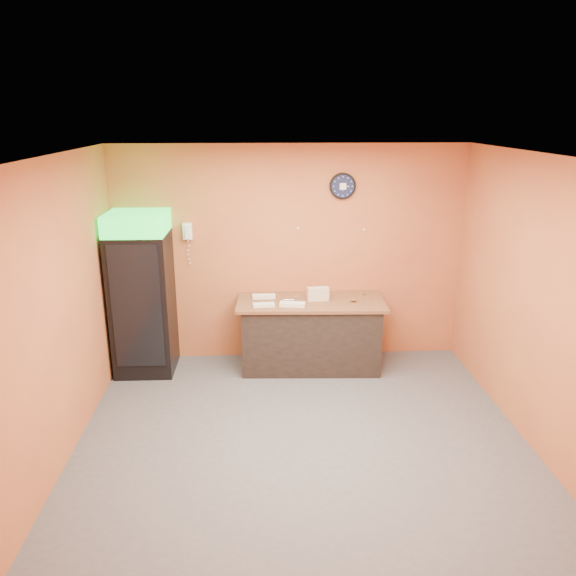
{
  "coord_description": "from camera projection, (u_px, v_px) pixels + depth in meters",
  "views": [
    {
      "loc": [
        -0.41,
        -5.04,
        3.16
      ],
      "look_at": [
        -0.1,
        0.6,
        1.38
      ],
      "focal_mm": 35.0,
      "sensor_mm": 36.0,
      "label": 1
    }
  ],
  "objects": [
    {
      "name": "beverage_cooler",
      "position": [
        142.0,
        297.0,
        6.9
      ],
      "size": [
        0.72,
        0.73,
        2.02
      ],
      "rotation": [
        0.0,
        0.0,
        -0.01
      ],
      "color": "black",
      "rests_on": "floor"
    },
    {
      "name": "prep_counter",
      "position": [
        310.0,
        335.0,
        7.19
      ],
      "size": [
        1.75,
        0.85,
        0.86
      ],
      "primitive_type": "cube",
      "rotation": [
        0.0,
        0.0,
        -0.05
      ],
      "color": "black",
      "rests_on": "floor"
    },
    {
      "name": "floor",
      "position": [
        301.0,
        434.0,
        5.77
      ],
      "size": [
        4.5,
        4.5,
        0.0
      ],
      "primitive_type": "plane",
      "color": "#47474C",
      "rests_on": "ground"
    },
    {
      "name": "wrapped_sandwich_right",
      "position": [
        264.0,
        296.0,
        7.14
      ],
      "size": [
        0.29,
        0.12,
        0.04
      ],
      "primitive_type": "cube",
      "rotation": [
        0.0,
        0.0,
        -0.01
      ],
      "color": "silver",
      "rests_on": "butcher_paper"
    },
    {
      "name": "right_wall",
      "position": [
        532.0,
        301.0,
        5.47
      ],
      "size": [
        0.02,
        4.0,
        2.8
      ],
      "primitive_type": "cube",
      "color": "#B96A34",
      "rests_on": "floor"
    },
    {
      "name": "back_wall",
      "position": [
        290.0,
        254.0,
        7.25
      ],
      "size": [
        4.5,
        0.02,
        2.8
      ],
      "primitive_type": "cube",
      "color": "#B96A34",
      "rests_on": "floor"
    },
    {
      "name": "sub_roll_stack",
      "position": [
        318.0,
        294.0,
        7.03
      ],
      "size": [
        0.28,
        0.13,
        0.17
      ],
      "rotation": [
        0.0,
        0.0,
        0.13
      ],
      "color": "beige",
      "rests_on": "butcher_paper"
    },
    {
      "name": "wall_clock",
      "position": [
        343.0,
        186.0,
        7.0
      ],
      "size": [
        0.33,
        0.06,
        0.33
      ],
      "color": "black",
      "rests_on": "back_wall"
    },
    {
      "name": "wall_phone",
      "position": [
        187.0,
        231.0,
        7.04
      ],
      "size": [
        0.12,
        0.1,
        0.21
      ],
      "color": "white",
      "rests_on": "back_wall"
    },
    {
      "name": "wrapped_sandwich_left",
      "position": [
        264.0,
        305.0,
        6.83
      ],
      "size": [
        0.27,
        0.12,
        0.04
      ],
      "primitive_type": "cube",
      "rotation": [
        0.0,
        0.0,
        0.08
      ],
      "color": "silver",
      "rests_on": "butcher_paper"
    },
    {
      "name": "kitchen_tool",
      "position": [
        296.0,
        298.0,
        7.04
      ],
      "size": [
        0.06,
        0.06,
        0.06
      ],
      "primitive_type": "cylinder",
      "color": "silver",
      "rests_on": "butcher_paper"
    },
    {
      "name": "left_wall",
      "position": [
        62.0,
        309.0,
        5.23
      ],
      "size": [
        0.02,
        4.0,
        2.8
      ],
      "primitive_type": "cube",
      "color": "#B96A34",
      "rests_on": "floor"
    },
    {
      "name": "wrapped_sandwich_mid",
      "position": [
        292.0,
        304.0,
        6.84
      ],
      "size": [
        0.33,
        0.18,
        0.04
      ],
      "primitive_type": "cube",
      "rotation": [
        0.0,
        0.0,
        -0.2
      ],
      "color": "silver",
      "rests_on": "butcher_paper"
    },
    {
      "name": "ceiling",
      "position": [
        303.0,
        155.0,
        4.93
      ],
      "size": [
        4.5,
        4.0,
        0.02
      ],
      "primitive_type": "cube",
      "color": "white",
      "rests_on": "back_wall"
    },
    {
      "name": "butcher_paper",
      "position": [
        311.0,
        302.0,
        7.06
      ],
      "size": [
        1.89,
        0.91,
        0.04
      ],
      "primitive_type": "cube",
      "rotation": [
        0.0,
        0.0,
        -0.05
      ],
      "color": "brown",
      "rests_on": "prep_counter"
    }
  ]
}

